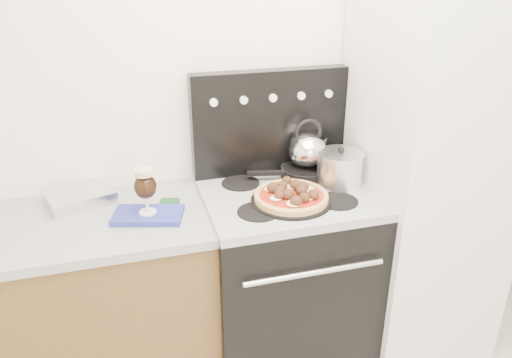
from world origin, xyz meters
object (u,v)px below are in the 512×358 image
object	(u,v)px
tea_kettle	(308,147)
base_cabinet	(47,320)
pizza	(291,195)
stove_body	(285,280)
skillet	(306,171)
beer_glass	(146,191)
stock_pot	(340,170)
fridge	(426,171)
oven_mitt	(148,215)
pizza_pan	(291,201)

from	to	relation	value
tea_kettle	base_cabinet	bearing A→B (deg)	-177.40
pizza	stove_body	bearing A→B (deg)	80.29
skillet	beer_glass	bearing A→B (deg)	-166.66
stove_body	stock_pot	bearing A→B (deg)	2.97
stove_body	stock_pot	world-z (taller)	stock_pot
tea_kettle	stock_pot	world-z (taller)	tea_kettle
stock_pot	stove_body	bearing A→B (deg)	-177.03
stock_pot	base_cabinet	bearing A→B (deg)	179.52
beer_glass	stove_body	bearing A→B (deg)	2.92
stove_body	fridge	distance (m)	0.87
oven_mitt	pizza_pan	size ratio (longest dim) A/B	0.81
stove_body	oven_mitt	distance (m)	0.78
oven_mitt	base_cabinet	bearing A→B (deg)	173.21
fridge	skillet	xyz separation A→B (m)	(-0.55, 0.18, -0.01)
oven_mitt	skillet	bearing A→B (deg)	13.34
base_cabinet	pizza_pan	world-z (taller)	pizza_pan
base_cabinet	stock_pot	xyz separation A→B (m)	(1.37, -0.01, 0.57)
oven_mitt	beer_glass	xyz separation A→B (m)	(0.00, 0.00, 0.11)
stock_pot	pizza_pan	bearing A→B (deg)	-158.37
pizza	tea_kettle	world-z (taller)	tea_kettle
oven_mitt	pizza	world-z (taller)	pizza
skillet	tea_kettle	bearing A→B (deg)	0.00
stove_body	stock_pot	size ratio (longest dim) A/B	4.23
stove_body	pizza_pan	xyz separation A→B (m)	(-0.02, -0.10, 0.49)
pizza	skillet	size ratio (longest dim) A/B	1.28
stock_pot	fridge	bearing A→B (deg)	-5.01
base_cabinet	beer_glass	xyz separation A→B (m)	(0.48, -0.06, 0.59)
beer_glass	skillet	xyz separation A→B (m)	(0.78, 0.18, -0.08)
oven_mitt	stock_pot	xyz separation A→B (m)	(0.89, 0.05, 0.08)
oven_mitt	pizza	bearing A→B (deg)	-6.02
oven_mitt	skillet	size ratio (longest dim) A/B	1.13
fridge	stock_pot	bearing A→B (deg)	174.99
base_cabinet	pizza	xyz separation A→B (m)	(1.09, -0.12, 0.52)
oven_mitt	tea_kettle	distance (m)	0.82
skillet	tea_kettle	size ratio (longest dim) A/B	1.25
oven_mitt	stock_pot	bearing A→B (deg)	2.94
fridge	oven_mitt	bearing A→B (deg)	-179.70
base_cabinet	tea_kettle	xyz separation A→B (m)	(1.26, 0.13, 0.64)
pizza_pan	tea_kettle	size ratio (longest dim) A/B	1.74
pizza	tea_kettle	bearing A→B (deg)	55.81
base_cabinet	fridge	world-z (taller)	fridge
pizza	stock_pot	xyz separation A→B (m)	(0.28, 0.11, 0.04)
stock_pot	pizza	bearing A→B (deg)	-158.37
stove_body	pizza_pan	size ratio (longest dim) A/B	2.51
oven_mitt	skillet	distance (m)	0.80
oven_mitt	stove_body	bearing A→B (deg)	2.92
skillet	fridge	bearing A→B (deg)	-17.99
oven_mitt	pizza_pan	xyz separation A→B (m)	(0.61, -0.06, 0.01)
pizza_pan	tea_kettle	bearing A→B (deg)	55.81
base_cabinet	skillet	bearing A→B (deg)	5.80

